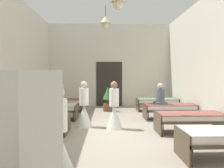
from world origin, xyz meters
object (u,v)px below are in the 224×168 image
at_px(potted_plant, 108,98).
at_px(bed_left_row_3, 51,108).
at_px(bed_right_row_2, 190,118).
at_px(nurse_far_aisle, 84,110).
at_px(bed_left_row_2, 34,119).
at_px(bed_right_row_3, 169,108).
at_px(privacy_screen, 1,154).
at_px(patient_seated_primary, 61,97).
at_px(bed_left_row_4, 62,102).
at_px(bed_right_row_4, 157,101).
at_px(nurse_mid_aisle, 114,112).
at_px(bed_left_row_1, 0,139).
at_px(nurse_near_aisle, 59,141).
at_px(patient_seated_secondary, 160,96).

bearing_deg(potted_plant, bed_left_row_3, -139.06).
height_order(bed_right_row_2, nurse_far_aisle, nurse_far_aisle).
bearing_deg(bed_left_row_2, bed_right_row_2, 0.00).
bearing_deg(potted_plant, bed_right_row_3, -38.31).
height_order(potted_plant, privacy_screen, privacy_screen).
bearing_deg(patient_seated_primary, bed_left_row_2, -100.60).
distance_m(bed_right_row_3, bed_left_row_4, 4.82).
xyz_separation_m(bed_right_row_4, patient_seated_primary, (-4.09, -1.90, 0.43)).
height_order(bed_left_row_2, nurse_mid_aisle, nurse_mid_aisle).
distance_m(bed_right_row_4, privacy_screen, 8.29).
bearing_deg(bed_left_row_1, bed_left_row_4, 90.00).
bearing_deg(potted_plant, patient_seated_primary, -133.68).
bearing_deg(bed_right_row_2, nurse_far_aisle, 165.31).
height_order(bed_right_row_3, patient_seated_primary, patient_seated_primary).
bearing_deg(bed_right_row_3, nurse_near_aisle, -127.37).
height_order(bed_left_row_2, privacy_screen, privacy_screen).
bearing_deg(nurse_mid_aisle, bed_right_row_3, 3.73).
distance_m(nurse_near_aisle, patient_seated_secondary, 5.12).
height_order(bed_left_row_1, bed_left_row_4, same).
relative_size(bed_right_row_2, potted_plant, 1.67).
bearing_deg(patient_seated_secondary, nurse_far_aisle, -158.80).
bearing_deg(nurse_mid_aisle, privacy_screen, -135.64).
distance_m(bed_left_row_1, bed_right_row_3, 5.82).
height_order(patient_seated_primary, privacy_screen, privacy_screen).
relative_size(bed_left_row_1, bed_left_row_2, 1.00).
relative_size(bed_left_row_1, patient_seated_primary, 2.38).
xyz_separation_m(bed_right_row_4, patient_seated_secondary, (-0.35, -1.88, 0.43)).
distance_m(bed_right_row_2, privacy_screen, 5.14).
xyz_separation_m(bed_left_row_1, nurse_far_aisle, (1.32, 2.70, 0.09)).
distance_m(bed_left_row_4, privacy_screen, 7.58).
xyz_separation_m(bed_left_row_2, nurse_far_aisle, (1.32, 0.82, 0.09)).
xyz_separation_m(bed_right_row_2, potted_plant, (-2.32, 3.72, 0.17)).
height_order(bed_right_row_2, privacy_screen, privacy_screen).
xyz_separation_m(bed_left_row_2, nurse_mid_aisle, (2.28, 0.53, 0.09)).
bearing_deg(privacy_screen, bed_right_row_4, 69.20).
bearing_deg(bed_right_row_2, nurse_near_aisle, -144.05).
relative_size(patient_seated_secondary, potted_plant, 0.70).
bearing_deg(patient_seated_primary, bed_left_row_4, 100.45).
height_order(bed_left_row_3, privacy_screen, privacy_screen).
distance_m(bed_right_row_2, bed_right_row_4, 3.77).
relative_size(bed_left_row_3, bed_left_row_4, 1.00).
height_order(bed_left_row_3, nurse_far_aisle, nurse_far_aisle).
bearing_deg(bed_right_row_3, bed_right_row_2, -90.00).
bearing_deg(bed_right_row_3, privacy_screen, -121.80).
height_order(patient_seated_secondary, privacy_screen, privacy_screen).
xyz_separation_m(bed_left_row_3, nurse_near_aisle, (1.22, -4.22, 0.09)).
bearing_deg(patient_seated_secondary, patient_seated_primary, -179.69).
xyz_separation_m(bed_right_row_2, patient_seated_primary, (-4.09, 1.87, 0.43)).
height_order(bed_right_row_2, patient_seated_primary, patient_seated_primary).
height_order(nurse_mid_aisle, nurse_far_aisle, same).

